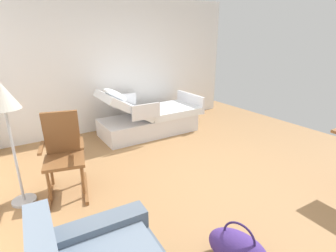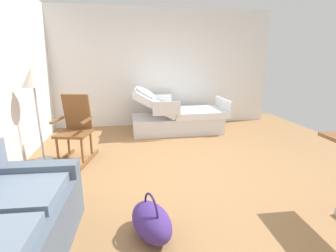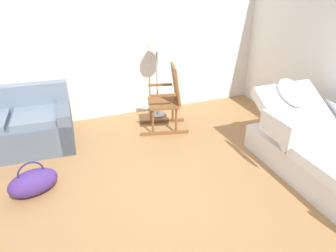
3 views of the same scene
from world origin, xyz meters
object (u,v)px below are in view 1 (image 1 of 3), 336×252
Objects in this scene: duffel_bag at (238,249)px; floor_lamp at (4,105)px; rocking_chair at (64,155)px; hospital_bed at (149,119)px.

floor_lamp is at bearing 36.39° from duffel_bag.
duffel_bag is at bearing -154.28° from rocking_chair.
floor_lamp is (0.01, 0.53, 0.72)m from rocking_chair.
rocking_chair is at bearing -90.69° from floor_lamp.
rocking_chair is (-1.28, 1.92, 0.20)m from hospital_bed.
floor_lamp is at bearing 89.31° from rocking_chair.
hospital_bed is at bearing -62.41° from floor_lamp.
rocking_chair is 0.71× the size of floor_lamp.
duffel_bag is at bearing 164.34° from hospital_bed.
floor_lamp is (-1.28, 2.44, 0.92)m from hospital_bed.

